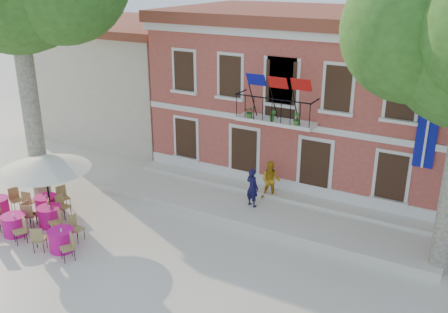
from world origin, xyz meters
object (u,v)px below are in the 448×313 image
at_px(pedestrian_navy, 252,187).
at_px(cafe_table_1, 61,239).
at_px(cafe_table_0, 46,204).
at_px(pedestrian_orange, 271,180).
at_px(patio_umbrella, 44,163).
at_px(cafe_table_4, 50,215).
at_px(cafe_table_3, 14,224).

distance_m(pedestrian_navy, cafe_table_1, 7.36).
bearing_deg(cafe_table_0, pedestrian_orange, 34.69).
xyz_separation_m(cafe_table_0, cafe_table_1, (2.59, -1.67, 0.00)).
xyz_separation_m(patio_umbrella, cafe_table_4, (0.47, -0.47, -1.86)).
height_order(pedestrian_navy, cafe_table_3, pedestrian_navy).
xyz_separation_m(pedestrian_navy, cafe_table_3, (-6.78, -5.88, -0.66)).
distance_m(pedestrian_navy, cafe_table_3, 9.00).
xyz_separation_m(pedestrian_orange, cafe_table_4, (-6.55, -5.72, -0.68)).
bearing_deg(pedestrian_navy, patio_umbrella, 50.02).
bearing_deg(cafe_table_3, cafe_table_1, 1.50).
xyz_separation_m(cafe_table_1, cafe_table_3, (-2.33, -0.06, 0.00)).
xyz_separation_m(pedestrian_navy, cafe_table_1, (-4.45, -5.82, -0.66)).
height_order(patio_umbrella, cafe_table_4, patio_umbrella).
height_order(pedestrian_navy, cafe_table_0, pedestrian_navy).
xyz_separation_m(patio_umbrella, pedestrian_orange, (7.02, 5.26, -1.18)).
relative_size(pedestrian_orange, cafe_table_4, 0.87).
xyz_separation_m(cafe_table_0, cafe_table_3, (0.26, -1.73, 0.00)).
xyz_separation_m(pedestrian_orange, cafe_table_0, (-7.40, -5.12, -0.68)).
relative_size(patio_umbrella, cafe_table_0, 1.88).
xyz_separation_m(pedestrian_navy, pedestrian_orange, (0.36, 0.96, 0.02)).
distance_m(patio_umbrella, cafe_table_3, 2.45).
bearing_deg(cafe_table_1, cafe_table_0, 147.28).
relative_size(pedestrian_orange, cafe_table_3, 0.87).
bearing_deg(cafe_table_1, cafe_table_4, 148.55).
bearing_deg(cafe_table_4, cafe_table_1, -31.45).
distance_m(pedestrian_orange, cafe_table_1, 8.35).
height_order(cafe_table_0, cafe_table_3, same).
bearing_deg(cafe_table_1, patio_umbrella, 145.29).
height_order(pedestrian_orange, cafe_table_0, pedestrian_orange).
distance_m(pedestrian_navy, cafe_table_0, 8.21).
bearing_deg(patio_umbrella, cafe_table_0, 160.53).
bearing_deg(cafe_table_1, pedestrian_orange, 54.68).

